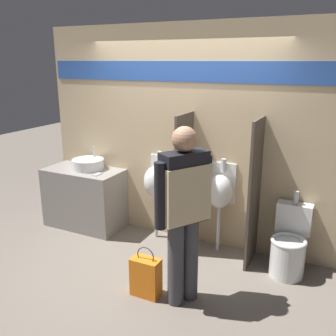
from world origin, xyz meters
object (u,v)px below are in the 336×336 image
Objects in this scene: urinal_far at (220,191)px; person_in_vest at (184,205)px; cell_phone at (97,174)px; sink_basin at (88,164)px; toilet at (289,246)px; shopping_bag at (146,277)px; urinal_near_counter at (156,182)px.

person_in_vest is (0.02, -1.11, 0.23)m from urinal_far.
cell_phone is 0.08× the size of person_in_vest.
urinal_far reaches higher than sink_basin.
toilet is (2.46, 0.11, -0.52)m from cell_phone.
person_in_vest reaches higher than shopping_bag.
sink_basin is 2.79m from toilet.
sink_basin is 1.03m from urinal_near_counter.
toilet reaches higher than cell_phone.
toilet is at bearing -4.74° from urinal_near_counter.
toilet is 1.60m from shopping_bag.
shopping_bag is (1.53, -1.12, -0.69)m from sink_basin.
toilet is 1.45m from person_in_vest.
urinal_near_counter is 2.16× the size of shopping_bag.
person_in_vest is (1.62, -0.86, 0.17)m from cell_phone.
person_in_vest reaches higher than toilet.
person_in_vest is (1.89, -1.03, 0.10)m from sink_basin.
cell_phone is 0.16× the size of toilet.
sink_basin is 2.16m from person_in_vest.
person_in_vest is at bearing -130.89° from toilet.
cell_phone is at bearing -171.19° from urinal_far.
urinal_near_counter is 1.00× the size of urinal_far.
cell_phone is 1.62m from urinal_far.
sink_basin is at bearing 178.63° from toilet.
sink_basin reaches higher than cell_phone.
urinal_near_counter reaches higher than toilet.
urinal_near_counter is 0.66× the size of person_in_vest.
shopping_bag is (-0.34, -1.20, -0.56)m from urinal_far.
cell_phone is 2.51m from toilet.
toilet is 0.52× the size of person_in_vest.
shopping_bag is at bearing -138.49° from toilet.
person_in_vest is 0.88m from shopping_bag.
shopping_bag is (0.52, -1.20, -0.56)m from urinal_near_counter.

